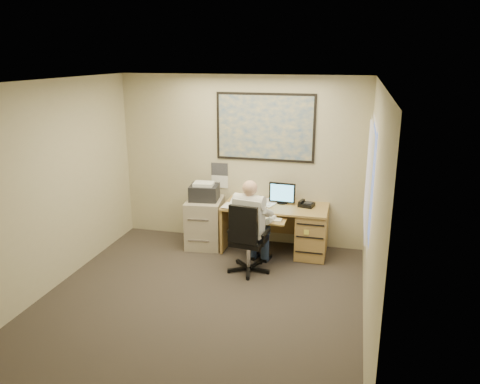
% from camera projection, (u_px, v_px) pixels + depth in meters
% --- Properties ---
extents(room_shell, '(4.00, 4.50, 2.70)m').
position_uv_depth(room_shell, '(194.00, 201.00, 5.43)').
color(room_shell, '#322C27').
rests_on(room_shell, ground).
extents(desk, '(1.60, 0.97, 1.08)m').
position_uv_depth(desk, '(297.00, 226.00, 7.23)').
color(desk, '#A88648').
rests_on(desk, ground).
extents(world_map, '(1.56, 0.03, 1.06)m').
position_uv_depth(world_map, '(265.00, 127.00, 7.26)').
color(world_map, '#1E4C93').
rests_on(world_map, room_shell).
extents(wall_calendar, '(0.28, 0.01, 0.42)m').
position_uv_depth(wall_calendar, '(220.00, 175.00, 7.67)').
color(wall_calendar, white).
rests_on(wall_calendar, room_shell).
extents(window_blinds, '(0.06, 1.40, 1.30)m').
position_uv_depth(window_blinds, '(370.00, 178.00, 5.66)').
color(window_blinds, beige).
rests_on(window_blinds, room_shell).
extents(filing_cabinet, '(0.62, 0.72, 1.06)m').
position_uv_depth(filing_cabinet, '(205.00, 218.00, 7.52)').
color(filing_cabinet, '#B0A38D').
rests_on(filing_cabinet, ground).
extents(office_chair, '(0.70, 0.70, 1.04)m').
position_uv_depth(office_chair, '(248.00, 252.00, 6.60)').
color(office_chair, black).
rests_on(office_chair, ground).
extents(person, '(0.69, 0.89, 1.33)m').
position_uv_depth(person, '(249.00, 226.00, 6.57)').
color(person, silver).
rests_on(person, office_chair).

